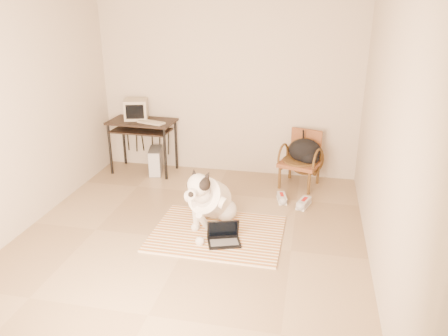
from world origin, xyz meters
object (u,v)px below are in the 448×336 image
(laptop, at_px, (224,237))
(backpack, at_px, (306,152))
(crt_monitor, at_px, (136,109))
(pc_tower, at_px, (156,161))
(computer_desk, at_px, (142,128))
(rattan_chair, at_px, (301,159))
(dog, at_px, (210,200))

(laptop, xyz_separation_m, backpack, (0.83, 1.85, 0.45))
(backpack, bearing_deg, laptop, -114.11)
(crt_monitor, height_order, pc_tower, crt_monitor)
(laptop, height_order, pc_tower, pc_tower)
(crt_monitor, distance_m, pc_tower, 0.86)
(laptop, height_order, computer_desk, computer_desk)
(crt_monitor, height_order, rattan_chair, crt_monitor)
(backpack, bearing_deg, pc_tower, 179.19)
(rattan_chair, distance_m, backpack, 0.14)
(laptop, distance_m, backpack, 2.08)
(dog, bearing_deg, laptop, -57.76)
(computer_desk, height_order, rattan_chair, computer_desk)
(dog, height_order, backpack, dog)
(pc_tower, distance_m, backpack, 2.35)
(laptop, bearing_deg, dog, 122.24)
(rattan_chair, bearing_deg, backpack, -19.10)
(crt_monitor, bearing_deg, pc_tower, -20.53)
(rattan_chair, bearing_deg, laptop, -112.45)
(rattan_chair, bearing_deg, pc_tower, 179.65)
(dog, bearing_deg, backpack, 53.07)
(pc_tower, height_order, backpack, backpack)
(dog, relative_size, backpack, 2.50)
(dog, relative_size, computer_desk, 1.12)
(laptop, xyz_separation_m, crt_monitor, (-1.81, 2.00, 0.91))
(dog, bearing_deg, pc_tower, 129.95)
(crt_monitor, relative_size, backpack, 0.91)
(computer_desk, bearing_deg, backpack, -1.41)
(pc_tower, relative_size, rattan_chair, 0.57)
(dog, xyz_separation_m, pc_tower, (-1.24, 1.48, -0.13))
(rattan_chair, bearing_deg, computer_desk, 179.00)
(crt_monitor, height_order, backpack, crt_monitor)
(laptop, height_order, rattan_chair, rattan_chair)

